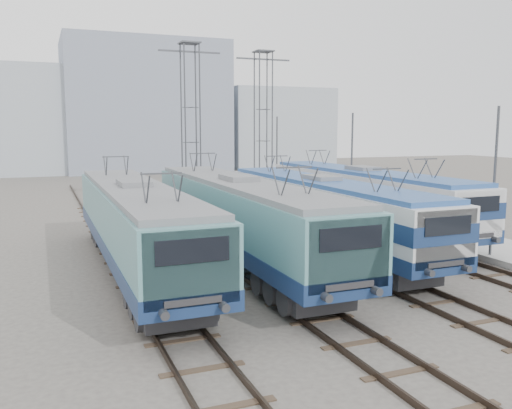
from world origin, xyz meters
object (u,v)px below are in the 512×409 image
Objects in this scene: catenary_tower_west at (191,119)px; locomotive_far_left at (136,221)px; mast_front at (494,185)px; locomotive_far_right at (364,194)px; catenary_tower_east at (263,120)px; mast_rear at (277,158)px; mast_mid at (352,167)px; locomotive_center_right at (323,208)px; locomotive_center_left at (241,214)px.

locomotive_far_left is at bearing -112.43° from catenary_tower_west.
locomotive_far_right is at bearing 103.60° from mast_front.
catenary_tower_east reaches higher than locomotive_far_left.
mast_rear is (2.10, 2.00, -3.14)m from catenary_tower_east.
catenary_tower_east is (6.50, 2.00, 0.00)m from catenary_tower_west.
mast_front is at bearing -90.00° from mast_rear.
mast_mid reaches higher than locomotive_far_right.
locomotive_far_right is 15.00m from catenary_tower_east.
mast_front is at bearing -76.40° from locomotive_far_right.
catenary_tower_west reaches higher than locomotive_far_left.
locomotive_center_right is (9.00, 0.60, -0.02)m from locomotive_far_left.
mast_mid is at bearing -78.14° from catenary_tower_east.
locomotive_center_right is at bearing -129.29° from mast_mid.
locomotive_center_right is 2.50× the size of mast_front.
locomotive_far_left is 0.98× the size of locomotive_center_left.
catenary_tower_west is (-6.75, 12.35, 4.35)m from locomotive_far_right.
catenary_tower_west is at bearing 113.27° from mast_front.
mast_rear reaches higher than locomotive_far_right.
catenary_tower_west reaches higher than mast_rear.
mast_front is at bearing -33.73° from locomotive_center_right.
catenary_tower_west is at bearing -162.90° from catenary_tower_east.
catenary_tower_east reaches higher than mast_rear.
locomotive_center_left is 1.03× the size of locomotive_far_right.
catenary_tower_west is at bearing -155.06° from mast_rear.
catenary_tower_east is (4.25, 17.76, 4.40)m from locomotive_center_right.
locomotive_center_left is 20.95m from catenary_tower_east.
locomotive_center_left is at bearing -97.75° from catenary_tower_west.
mast_rear is at bearing 52.98° from locomotive_far_left.
mast_mid reaches higher than locomotive_center_left.
locomotive_center_left is 1.54× the size of catenary_tower_east.
catenary_tower_east is at bearing 76.54° from locomotive_center_right.
catenary_tower_east is 1.71× the size of mast_rear.
locomotive_far_left is 23.06m from catenary_tower_east.
mast_mid is (8.60, -8.00, -3.14)m from catenary_tower_west.
locomotive_far_left is 15.83m from mast_front.
mast_front reaches higher than locomotive_far_left.
locomotive_center_right is 10.11m from mast_mid.
locomotive_center_left is 9.92m from locomotive_far_right.
locomotive_far_right is (9.00, 4.18, -0.00)m from locomotive_center_left.
catenary_tower_west is 1.00× the size of catenary_tower_east.
mast_rear is at bearing 83.55° from locomotive_far_right.
mast_rear is (10.85, 20.54, 1.20)m from locomotive_center_left.
mast_front reaches higher than locomotive_center_right.
locomotive_center_left is 2.64× the size of mast_rear.
catenary_tower_west reaches higher than locomotive_center_right.
mast_mid is (0.00, 12.00, 0.00)m from mast_front.
locomotive_center_right is 7.74m from mast_front.
locomotive_far_right is at bearing -61.35° from catenary_tower_west.
mast_mid is (10.85, 8.54, 1.20)m from locomotive_center_left.
locomotive_far_left is 18.23m from catenary_tower_west.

